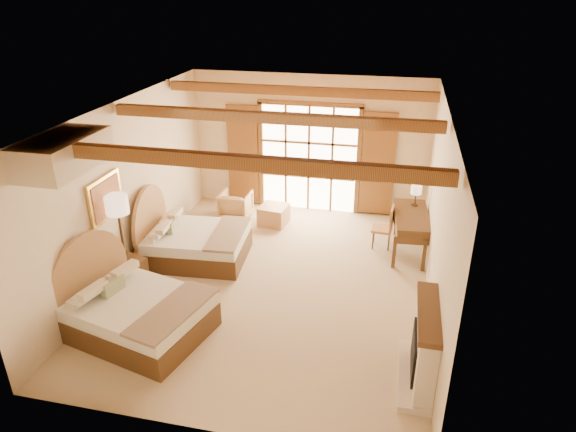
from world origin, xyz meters
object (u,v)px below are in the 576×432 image
(bed_near, at_px, (130,310))
(nightstand, at_px, (129,276))
(bed_far, at_px, (189,240))
(armchair, at_px, (236,205))
(desk, at_px, (410,232))

(bed_near, relative_size, nightstand, 3.86)
(bed_far, bearing_deg, armchair, 76.84)
(bed_far, bearing_deg, nightstand, -117.55)
(armchair, bearing_deg, nightstand, 75.44)
(bed_near, bearing_deg, bed_far, 104.56)
(bed_near, distance_m, bed_far, 2.44)
(bed_near, distance_m, nightstand, 1.23)
(bed_near, xyz_separation_m, armchair, (0.30, 4.43, -0.09))
(armchair, relative_size, desk, 0.43)
(armchair, bearing_deg, desk, 169.16)
(armchair, bearing_deg, bed_far, 81.55)
(nightstand, relative_size, desk, 0.38)
(nightstand, relative_size, armchair, 0.88)
(bed_near, distance_m, desk, 5.59)
(bed_far, distance_m, nightstand, 1.49)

